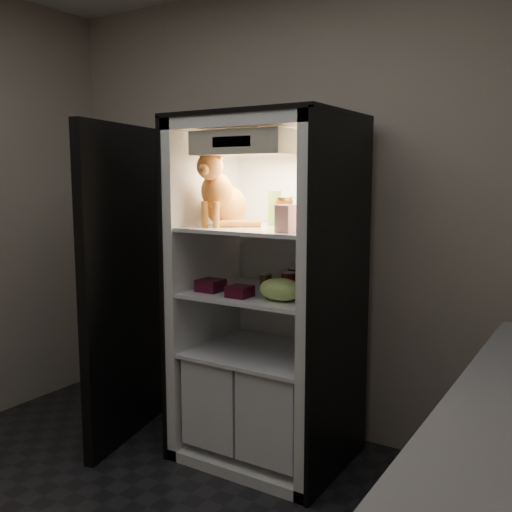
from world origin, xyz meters
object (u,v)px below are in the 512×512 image
(grape_bag, at_px, (281,289))
(berry_box_right, at_px, (240,291))
(condiment_jar, at_px, (266,281))
(refrigerator, at_px, (269,316))
(pepper_jar, at_px, (325,210))
(salsa_jar, at_px, (284,213))
(soda_can_a, at_px, (294,280))
(cream_carton, at_px, (285,219))
(tabby_cat, at_px, (221,197))
(parmesan_shaker, at_px, (274,208))
(mayo_tub, at_px, (284,212))
(soda_can_b, at_px, (307,285))
(berry_box_left, at_px, (211,285))
(soda_can_c, at_px, (288,285))

(grape_bag, xyz_separation_m, berry_box_right, (-0.22, -0.03, -0.03))
(condiment_jar, bearing_deg, refrigerator, 11.45)
(grape_bag, bearing_deg, pepper_jar, 66.80)
(refrigerator, xyz_separation_m, salsa_jar, (0.12, -0.06, 0.58))
(salsa_jar, distance_m, berry_box_right, 0.47)
(soda_can_a, bearing_deg, grape_bag, -78.88)
(refrigerator, distance_m, cream_carton, 0.66)
(tabby_cat, relative_size, parmesan_shaker, 2.21)
(parmesan_shaker, relative_size, salsa_jar, 1.20)
(mayo_tub, relative_size, salsa_jar, 0.85)
(soda_can_a, distance_m, soda_can_b, 0.16)
(mayo_tub, relative_size, berry_box_left, 1.07)
(mayo_tub, bearing_deg, salsa_jar, -61.65)
(condiment_jar, bearing_deg, berry_box_left, -137.74)
(soda_can_b, xyz_separation_m, soda_can_c, (-0.08, -0.04, -0.00))
(pepper_jar, xyz_separation_m, grape_bag, (-0.11, -0.26, -0.39))
(mayo_tub, bearing_deg, soda_can_c, -56.49)
(mayo_tub, bearing_deg, cream_carton, -60.20)
(soda_can_b, height_order, soda_can_c, same)
(tabby_cat, distance_m, berry_box_right, 0.53)
(condiment_jar, xyz_separation_m, berry_box_right, (-0.01, -0.24, -0.02))
(cream_carton, bearing_deg, pepper_jar, 77.79)
(salsa_jar, xyz_separation_m, soda_can_b, (0.15, -0.03, -0.36))
(cream_carton, xyz_separation_m, berry_box_left, (-0.48, 0.05, -0.38))
(parmesan_shaker, relative_size, soda_can_a, 1.46)
(tabby_cat, relative_size, condiment_jar, 4.54)
(tabby_cat, xyz_separation_m, mayo_tub, (0.25, 0.24, -0.09))
(parmesan_shaker, xyz_separation_m, soda_can_b, (0.26, -0.12, -0.38))
(condiment_jar, height_order, berry_box_left, condiment_jar)
(parmesan_shaker, height_order, mayo_tub, parmesan_shaker)
(mayo_tub, relative_size, soda_can_b, 1.01)
(cream_carton, xyz_separation_m, berry_box_right, (-0.27, 0.01, -0.39))
(salsa_jar, bearing_deg, berry_box_right, -128.72)
(tabby_cat, bearing_deg, berry_box_right, -37.23)
(refrigerator, relative_size, berry_box_left, 14.77)
(soda_can_c, bearing_deg, condiment_jar, 148.63)
(parmesan_shaker, relative_size, pepper_jar, 1.02)
(berry_box_right, bearing_deg, berry_box_left, 169.40)
(cream_carton, bearing_deg, parmesan_shaker, 128.35)
(mayo_tub, bearing_deg, pepper_jar, -12.46)
(berry_box_left, bearing_deg, salsa_jar, 21.98)
(condiment_jar, bearing_deg, tabby_cat, -146.58)
(soda_can_b, relative_size, berry_box_right, 1.17)
(tabby_cat, distance_m, soda_can_a, 0.59)
(salsa_jar, distance_m, cream_carton, 0.23)
(berry_box_right, bearing_deg, condiment_jar, 88.13)
(soda_can_c, bearing_deg, soda_can_a, 106.20)
(refrigerator, distance_m, mayo_tub, 0.58)
(parmesan_shaker, height_order, soda_can_a, parmesan_shaker)
(parmesan_shaker, xyz_separation_m, cream_carton, (0.23, -0.29, -0.03))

